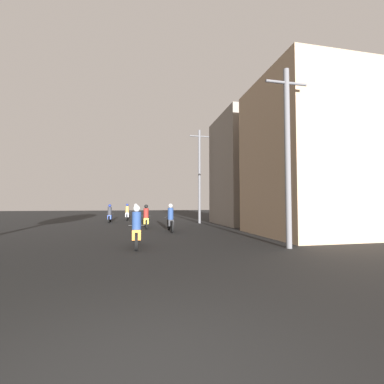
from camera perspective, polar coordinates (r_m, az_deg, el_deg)
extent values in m
cylinder|color=black|center=(10.19, -12.22, -9.66)|extent=(0.10, 0.59, 0.59)
cylinder|color=black|center=(8.86, -12.27, -10.73)|extent=(0.10, 0.59, 0.59)
cube|color=orange|center=(9.50, -12.24, -9.12)|extent=(0.30, 0.79, 0.35)
cylinder|color=black|center=(9.91, -12.21, -7.26)|extent=(0.60, 0.04, 0.04)
cylinder|color=navy|center=(9.38, -12.21, -6.23)|extent=(0.32, 0.32, 0.62)
sphere|color=silver|center=(9.36, -12.18, -3.59)|extent=(0.24, 0.24, 0.24)
cylinder|color=black|center=(15.33, -5.17, -7.23)|extent=(0.10, 0.64, 0.64)
cylinder|color=black|center=(13.89, -4.46, -7.70)|extent=(0.10, 0.64, 0.64)
cube|color=black|center=(14.60, -4.83, -6.77)|extent=(0.30, 0.78, 0.35)
cylinder|color=black|center=(15.04, -5.05, -5.61)|extent=(0.60, 0.04, 0.04)
cylinder|color=navy|center=(14.49, -4.79, -4.83)|extent=(0.32, 0.32, 0.65)
sphere|color=silver|center=(14.48, -4.78, -3.07)|extent=(0.24, 0.24, 0.24)
cylinder|color=black|center=(17.45, -10.27, -6.75)|extent=(0.10, 0.57, 0.57)
cylinder|color=black|center=(15.99, -10.12, -7.13)|extent=(0.10, 0.57, 0.57)
cube|color=gold|center=(16.71, -10.20, -6.30)|extent=(0.30, 0.90, 0.37)
cylinder|color=black|center=(17.17, -10.24, -5.25)|extent=(0.60, 0.04, 0.04)
cylinder|color=maroon|center=(16.59, -10.17, -4.64)|extent=(0.32, 0.32, 0.61)
sphere|color=black|center=(16.58, -10.16, -3.17)|extent=(0.24, 0.24, 0.24)
cylinder|color=black|center=(19.64, -12.39, -6.21)|extent=(0.10, 0.60, 0.60)
cylinder|color=black|center=(18.19, -12.43, -6.51)|extent=(0.10, 0.60, 0.60)
cube|color=red|center=(18.90, -12.40, -5.73)|extent=(0.30, 0.82, 0.41)
cylinder|color=black|center=(19.36, -12.38, -4.75)|extent=(0.60, 0.04, 0.04)
cylinder|color=#2D2D33|center=(18.80, -12.39, -4.20)|extent=(0.32, 0.32, 0.60)
sphere|color=silver|center=(18.79, -12.37, -2.91)|extent=(0.24, 0.24, 0.24)
cylinder|color=black|center=(23.11, -17.65, -5.64)|extent=(0.10, 0.57, 0.57)
cylinder|color=black|center=(21.76, -18.01, -5.83)|extent=(0.10, 0.57, 0.57)
cube|color=#1E389E|center=(22.42, -17.82, -5.31)|extent=(0.30, 0.76, 0.33)
cylinder|color=black|center=(22.85, -17.69, -4.60)|extent=(0.60, 0.04, 0.04)
cylinder|color=#2D2D33|center=(22.33, -17.82, -4.06)|extent=(0.32, 0.32, 0.66)
sphere|color=navy|center=(22.32, -17.80, -2.90)|extent=(0.24, 0.24, 0.24)
cylinder|color=black|center=(25.47, -14.15, -5.31)|extent=(0.10, 0.65, 0.65)
cylinder|color=black|center=(24.04, -14.28, -5.47)|extent=(0.10, 0.65, 0.65)
cube|color=#ADADB2|center=(24.75, -14.21, -4.93)|extent=(0.30, 0.74, 0.40)
cylinder|color=black|center=(25.20, -14.16, -4.21)|extent=(0.60, 0.04, 0.04)
cylinder|color=#B28E47|center=(24.66, -14.20, -3.78)|extent=(0.32, 0.32, 0.61)
sphere|color=navy|center=(24.65, -14.19, -2.79)|extent=(0.24, 0.24, 0.24)
cube|color=tan|center=(14.21, 24.62, 6.96)|extent=(5.18, 5.51, 7.72)
cube|color=gray|center=(20.42, 13.68, 4.59)|extent=(5.62, 5.66, 8.18)
cylinder|color=slate|center=(9.76, 20.48, 7.23)|extent=(0.20, 0.20, 6.39)
cylinder|color=slate|center=(10.56, 20.22, 21.80)|extent=(1.60, 0.10, 0.10)
cylinder|color=slate|center=(20.62, 1.66, 3.50)|extent=(0.20, 0.20, 7.51)
cylinder|color=slate|center=(21.22, 1.65, 12.27)|extent=(1.60, 0.10, 0.10)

